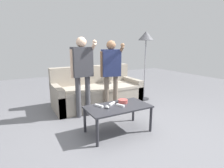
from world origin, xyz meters
name	(u,v)px	position (x,y,z in m)	size (l,w,h in m)	color
ground_plane	(126,130)	(0.00, 0.00, 0.00)	(12.00, 12.00, 0.00)	slate
couch	(97,92)	(0.12, 1.46, 0.30)	(2.01, 0.89, 0.91)	#9E9384
coffee_table	(118,109)	(-0.14, 0.03, 0.39)	(1.03, 0.56, 0.45)	#2D2D33
snack_bowl	(123,101)	(0.01, 0.13, 0.48)	(0.16, 0.16, 0.06)	#B24C47
game_remote_nunchuk	(107,107)	(-0.35, 0.02, 0.47)	(0.06, 0.09, 0.05)	white
floor_lamp	(146,40)	(1.38, 1.27, 1.53)	(0.39, 0.39, 1.74)	#2D2D33
player_left	(82,68)	(-0.41, 0.93, 0.98)	(0.47, 0.31, 1.56)	#47474C
player_center	(111,68)	(0.19, 0.87, 0.94)	(0.44, 0.37, 1.50)	#756656
game_remote_wand_near	(99,106)	(-0.42, 0.16, 0.46)	(0.10, 0.16, 0.03)	white
game_remote_wand_far	(112,104)	(-0.19, 0.15, 0.46)	(0.15, 0.12, 0.03)	white
game_remote_wand_spare	(120,105)	(-0.11, 0.01, 0.46)	(0.09, 0.15, 0.03)	white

